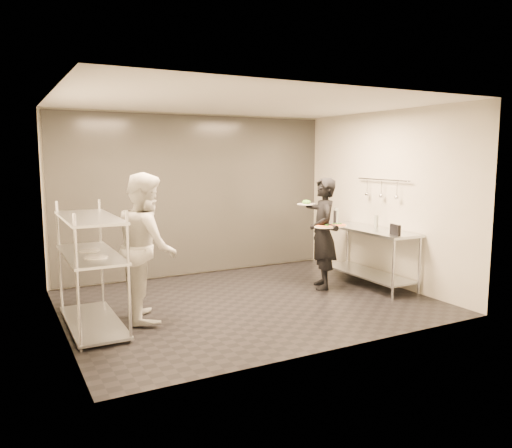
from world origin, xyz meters
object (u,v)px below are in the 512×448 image
pass_rack (91,265)px  salad_plate (306,203)px  pizza_plate_near (325,226)px  pos_monitor (395,230)px  bottle_dark (335,217)px  waiter (323,233)px  bottle_clear (376,222)px  prep_counter (368,246)px  pizza_plate_far (338,225)px  bottle_green (336,215)px  chef (147,246)px

pass_rack → salad_plate: pass_rack is taller
pizza_plate_near → salad_plate: salad_plate is taller
pos_monitor → bottle_dark: 1.52m
pass_rack → waiter: 3.56m
waiter → bottle_clear: size_ratio=8.21×
waiter → pizza_plate_near: (-0.11, -0.20, 0.14)m
prep_counter → pizza_plate_near: size_ratio=5.62×
pizza_plate_far → salad_plate: size_ratio=0.97×
pos_monitor → bottle_green: bottle_green is taller
pass_rack → bottle_clear: (4.44, -0.04, 0.26)m
chef → salad_plate: 2.82m
pizza_plate_near → bottle_dark: 1.17m
salad_plate → bottle_clear: salad_plate is taller
prep_counter → bottle_clear: bearing=-22.5°
salad_plate → bottle_clear: bearing=-28.3°
bottle_green → chef: bearing=-167.4°
chef → bottle_dark: (3.57, 0.80, 0.09)m
pass_rack → bottle_dark: size_ratio=7.32×
prep_counter → bottle_green: size_ratio=6.85×
prep_counter → bottle_dark: 0.90m
prep_counter → salad_plate: bearing=151.0°
prep_counter → pizza_plate_near: (-0.89, -0.03, 0.39)m
pos_monitor → pizza_plate_near: bearing=148.8°
bottle_dark → pizza_plate_near: bearing=-134.6°
bottle_green → bottle_dark: bottle_green is taller
waiter → chef: 2.86m
pass_rack → chef: size_ratio=0.85×
pizza_plate_far → salad_plate: 0.67m
pass_rack → pizza_plate_near: bearing=-0.5°
pass_rack → pos_monitor: bearing=-9.7°
pass_rack → pos_monitor: size_ratio=7.09×
chef → bottle_dark: size_ratio=8.59×
chef → salad_plate: (2.75, 0.49, 0.39)m
pass_rack → prep_counter: pass_rack is taller
pizza_plate_far → bottle_green: bearing=54.4°
prep_counter → waiter: bearing=167.7°
pass_rack → salad_plate: size_ratio=5.39×
waiter → bottle_clear: bearing=100.4°
bottle_dark → bottle_clear: bearing=-77.8°
waiter → pos_monitor: size_ratio=7.73×
prep_counter → pos_monitor: bearing=-99.5°
pizza_plate_far → salad_plate: bearing=111.5°
pizza_plate_near → pass_rack: bearing=179.5°
pizza_plate_far → bottle_clear: bottle_clear is taller
prep_counter → pizza_plate_near: pizza_plate_near is taller
chef → bottle_clear: size_ratio=8.84×
salad_plate → prep_counter: bearing=-29.0°
pizza_plate_near → pizza_plate_far: pizza_plate_far is taller
prep_counter → bottle_green: 0.91m
bottle_green → waiter: bearing=-139.1°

